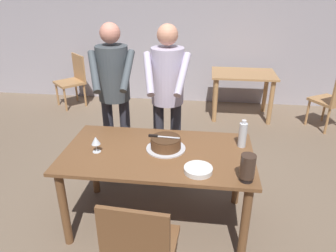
% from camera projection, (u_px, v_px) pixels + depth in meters
% --- Properties ---
extents(ground_plane, '(14.00, 14.00, 0.00)m').
position_uv_depth(ground_plane, '(159.00, 220.00, 3.01)').
color(ground_plane, '#7A6651').
extents(back_wall, '(10.00, 0.12, 2.70)m').
position_uv_depth(back_wall, '(187.00, 26.00, 5.48)').
color(back_wall, '#ADA8B2').
rests_on(back_wall, ground_plane).
extents(main_dining_table, '(1.62, 0.88, 0.75)m').
position_uv_depth(main_dining_table, '(158.00, 162.00, 2.74)').
color(main_dining_table, brown).
rests_on(main_dining_table, ground_plane).
extents(cake_on_platter, '(0.34, 0.34, 0.11)m').
position_uv_depth(cake_on_platter, '(166.00, 144.00, 2.71)').
color(cake_on_platter, silver).
rests_on(cake_on_platter, main_dining_table).
extents(cake_knife, '(0.27, 0.04, 0.02)m').
position_uv_depth(cake_knife, '(158.00, 136.00, 2.70)').
color(cake_knife, silver).
rests_on(cake_knife, cake_on_platter).
extents(plate_stack, '(0.22, 0.22, 0.04)m').
position_uv_depth(plate_stack, '(198.00, 170.00, 2.40)').
color(plate_stack, white).
rests_on(plate_stack, main_dining_table).
extents(wine_glass_near, '(0.08, 0.08, 0.14)m').
position_uv_depth(wine_glass_near, '(96.00, 141.00, 2.64)').
color(wine_glass_near, silver).
rests_on(wine_glass_near, main_dining_table).
extents(water_bottle, '(0.07, 0.07, 0.25)m').
position_uv_depth(water_bottle, '(243.00, 135.00, 2.73)').
color(water_bottle, silver).
rests_on(water_bottle, main_dining_table).
extents(hurricane_lamp, '(0.11, 0.11, 0.21)m').
position_uv_depth(hurricane_lamp, '(247.00, 168.00, 2.26)').
color(hurricane_lamp, black).
rests_on(hurricane_lamp, main_dining_table).
extents(person_cutting_cake, '(0.47, 0.56, 1.72)m').
position_uv_depth(person_cutting_cake, '(167.00, 91.00, 3.14)').
color(person_cutting_cake, '#2D2D38').
rests_on(person_cutting_cake, ground_plane).
extents(person_standing_beside, '(0.46, 0.57, 1.72)m').
position_uv_depth(person_standing_beside, '(114.00, 88.00, 3.23)').
color(person_standing_beside, '#2D2D38').
rests_on(person_standing_beside, ground_plane).
extents(chair_near_side, '(0.47, 0.47, 0.90)m').
position_uv_depth(chair_near_side, '(140.00, 248.00, 2.06)').
color(chair_near_side, brown).
rests_on(chair_near_side, ground_plane).
extents(background_table, '(1.00, 0.70, 0.74)m').
position_uv_depth(background_table, '(243.00, 83.00, 5.07)').
color(background_table, tan).
rests_on(background_table, ground_plane).
extents(background_chair_0, '(0.62, 0.62, 0.90)m').
position_uv_depth(background_chair_0, '(73.00, 79.00, 5.58)').
color(background_chair_0, tan).
rests_on(background_chair_0, ground_plane).
extents(background_chair_1, '(0.61, 0.61, 0.90)m').
position_uv_depth(background_chair_1, '(334.00, 99.00, 4.64)').
color(background_chair_1, tan).
rests_on(background_chair_1, ground_plane).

